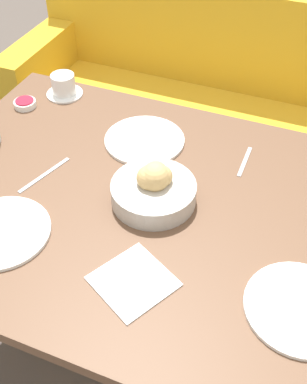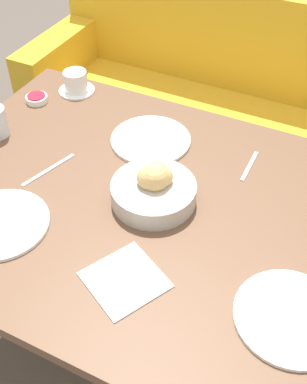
{
  "view_description": "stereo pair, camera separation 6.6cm",
  "coord_description": "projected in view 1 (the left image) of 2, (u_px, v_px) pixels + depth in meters",
  "views": [
    {
      "loc": [
        0.27,
        -0.82,
        1.62
      ],
      "look_at": [
        -0.06,
        0.02,
        0.76
      ],
      "focal_mm": 45.0,
      "sensor_mm": 36.0,
      "label": 1
    },
    {
      "loc": [
        0.33,
        -0.79,
        1.62
      ],
      "look_at": [
        -0.06,
        0.02,
        0.76
      ],
      "focal_mm": 45.0,
      "sensor_mm": 36.0,
      "label": 2
    }
  ],
  "objects": [
    {
      "name": "couch",
      "position": [
        215.0,
        120.0,
        2.25
      ],
      "size": [
        1.81,
        0.7,
        0.87
      ],
      "color": "gold",
      "rests_on": "ground_plane"
    },
    {
      "name": "dining_table",
      "position": [
        173.0,
        234.0,
        1.29
      ],
      "size": [
        1.44,
        0.93,
        0.73
      ],
      "color": "brown",
      "rests_on": "ground_plane"
    },
    {
      "name": "plate_near_right",
      "position": [
        300.0,
        308.0,
        1.02
      ],
      "size": [
        0.24,
        0.24,
        0.01
      ],
      "color": "white",
      "rests_on": "dining_table"
    },
    {
      "name": "coffee_cup",
      "position": [
        64.0,
        86.0,
        1.61
      ],
      "size": [
        0.12,
        0.12,
        0.07
      ],
      "color": "white",
      "rests_on": "dining_table"
    },
    {
      "name": "plate_near_left",
      "position": [
        1.0,
        232.0,
        1.17
      ],
      "size": [
        0.24,
        0.24,
        0.01
      ],
      "color": "white",
      "rests_on": "dining_table"
    },
    {
      "name": "ground_plane",
      "position": [
        168.0,
        352.0,
        1.74
      ],
      "size": [
        10.0,
        10.0,
        0.0
      ],
      "primitive_type": "plane",
      "color": "#564C44"
    },
    {
      "name": "spoon_coffee",
      "position": [
        245.0,
        161.0,
        1.37
      ],
      "size": [
        0.01,
        0.14,
        0.0
      ],
      "color": "#B7B7BC",
      "rests_on": "dining_table"
    },
    {
      "name": "knife_silver",
      "position": [
        45.0,
        175.0,
        1.33
      ],
      "size": [
        0.06,
        0.18,
        0.0
      ],
      "color": "#B7B7BC",
      "rests_on": "dining_table"
    },
    {
      "name": "plate_far_center",
      "position": [
        145.0,
        140.0,
        1.44
      ],
      "size": [
        0.24,
        0.24,
        0.01
      ],
      "color": "white",
      "rests_on": "dining_table"
    },
    {
      "name": "napkin",
      "position": [
        133.0,
        281.0,
        1.07
      ],
      "size": [
        0.21,
        0.21,
        0.0
      ],
      "color": "white",
      "rests_on": "dining_table"
    },
    {
      "name": "jam_bowl_berry",
      "position": [
        25.0,
        103.0,
        1.57
      ],
      "size": [
        0.07,
        0.07,
        0.02
      ],
      "color": "white",
      "rests_on": "dining_table"
    },
    {
      "name": "bread_basket",
      "position": [
        154.0,
        188.0,
        1.23
      ],
      "size": [
        0.22,
        0.22,
        0.12
      ],
      "color": "#B2ADA3",
      "rests_on": "dining_table"
    }
  ]
}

